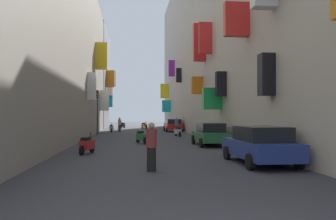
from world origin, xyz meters
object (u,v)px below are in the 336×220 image
(scooter_orange, at_px, (144,126))
(pedestrian_mid_street, at_px, (167,124))
(traffic_light_near_corner, at_px, (97,105))
(pedestrian_near_left, at_px, (151,147))
(scooter_black, at_px, (123,125))
(scooter_white, at_px, (111,128))
(parked_car_blue, at_px, (260,144))
(scooter_green, at_px, (141,137))
(parked_car_red, at_px, (173,125))
(parked_car_green, at_px, (210,134))
(scooter_silver, at_px, (178,131))
(pedestrian_crossing, at_px, (120,125))
(scooter_red, at_px, (87,145))
(pedestrian_near_right, at_px, (176,125))

(scooter_orange, xyz_separation_m, pedestrian_mid_street, (2.68, -6.41, 0.33))
(traffic_light_near_corner, bearing_deg, pedestrian_near_left, -80.12)
(traffic_light_near_corner, bearing_deg, scooter_black, 83.03)
(scooter_orange, xyz_separation_m, scooter_black, (-3.19, 1.26, -0.00))
(scooter_white, bearing_deg, scooter_black, 84.75)
(parked_car_blue, xyz_separation_m, scooter_green, (-4.37, 10.83, -0.33))
(parked_car_red, distance_m, scooter_orange, 10.09)
(parked_car_green, distance_m, pedestrian_mid_street, 22.79)
(scooter_silver, bearing_deg, pedestrian_mid_street, 88.37)
(scooter_green, xyz_separation_m, scooter_black, (-1.87, 28.10, -0.00))
(parked_car_red, bearing_deg, pedestrian_crossing, -178.74)
(scooter_black, bearing_deg, scooter_red, -91.80)
(scooter_red, distance_m, scooter_orange, 33.42)
(parked_car_green, bearing_deg, scooter_green, 151.36)
(parked_car_blue, distance_m, pedestrian_near_right, 23.62)
(parked_car_green, bearing_deg, traffic_light_near_corner, 122.64)
(scooter_silver, height_order, pedestrian_mid_street, pedestrian_mid_street)
(parked_car_blue, relative_size, scooter_silver, 2.54)
(pedestrian_crossing, bearing_deg, parked_car_green, -71.95)
(pedestrian_near_right, bearing_deg, scooter_black, 111.68)
(parked_car_blue, height_order, scooter_silver, parked_car_blue)
(parked_car_red, relative_size, pedestrian_crossing, 2.53)
(pedestrian_crossing, distance_m, pedestrian_mid_street, 6.87)
(parked_car_green, distance_m, scooter_white, 20.17)
(scooter_black, bearing_deg, traffic_light_near_corner, -96.97)
(scooter_orange, xyz_separation_m, scooter_white, (-4.26, -10.38, -0.00))
(scooter_orange, bearing_deg, pedestrian_near_left, -92.00)
(traffic_light_near_corner, bearing_deg, pedestrian_near_right, 14.62)
(scooter_green, bearing_deg, scooter_white, 100.14)
(parked_car_blue, bearing_deg, parked_car_green, 90.25)
(scooter_orange, relative_size, pedestrian_near_left, 1.07)
(parked_car_blue, xyz_separation_m, scooter_white, (-7.31, 27.28, -0.33))
(scooter_green, height_order, pedestrian_near_left, pedestrian_near_left)
(scooter_green, distance_m, scooter_silver, 8.38)
(parked_car_red, bearing_deg, pedestrian_mid_street, 97.21)
(scooter_orange, distance_m, pedestrian_crossing, 10.31)
(scooter_orange, relative_size, pedestrian_near_right, 1.03)
(pedestrian_near_right, bearing_deg, traffic_light_near_corner, -165.38)
(scooter_silver, height_order, scooter_white, same)
(scooter_red, height_order, pedestrian_crossing, pedestrian_crossing)
(pedestrian_near_right, bearing_deg, scooter_red, -110.55)
(scooter_silver, bearing_deg, scooter_black, 104.98)
(parked_car_green, distance_m, pedestrian_near_left, 10.65)
(pedestrian_crossing, bearing_deg, parked_car_red, 1.26)
(scooter_green, bearing_deg, pedestrian_mid_street, 78.94)
(pedestrian_mid_street, bearing_deg, parked_car_red, -82.79)
(scooter_orange, relative_size, pedestrian_mid_street, 1.14)
(parked_car_blue, bearing_deg, scooter_orange, 94.63)
(scooter_red, bearing_deg, traffic_light_near_corner, 93.56)
(pedestrian_near_left, distance_m, pedestrian_near_right, 25.23)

